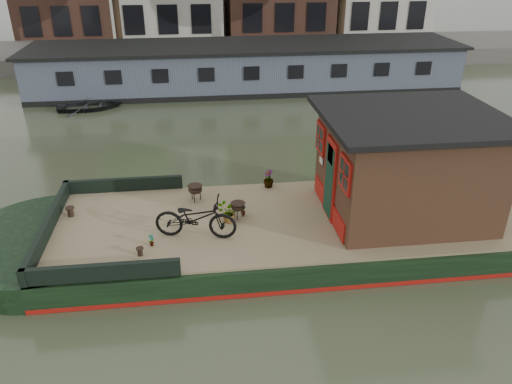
{
  "coord_description": "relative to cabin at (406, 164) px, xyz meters",
  "views": [
    {
      "loc": [
        -2.53,
        -10.0,
        6.46
      ],
      "look_at": [
        -1.23,
        0.5,
        1.12
      ],
      "focal_mm": 35.0,
      "sensor_mm": 36.0,
      "label": 1
    }
  ],
  "objects": [
    {
      "name": "potted_plant_a",
      "position": [
        -3.75,
        0.25,
        -1.06
      ],
      "size": [
        0.2,
        0.21,
        0.34
      ],
      "primitive_type": "imported",
      "rotation": [
        0.0,
        0.0,
        0.9
      ],
      "color": "brown",
      "rests_on": "houseboat_deck"
    },
    {
      "name": "bollard_stbd",
      "position": [
        -6.03,
        -1.17,
        -1.14
      ],
      "size": [
        0.16,
        0.16,
        0.18
      ],
      "primitive_type": "cylinder",
      "color": "black",
      "rests_on": "houseboat_deck"
    },
    {
      "name": "houseboat_deck",
      "position": [
        -2.19,
        0.0,
        -1.25
      ],
      "size": [
        11.8,
        3.8,
        0.05
      ],
      "primitive_type": "cube",
      "color": "#827650",
      "rests_on": "houseboat_hull"
    },
    {
      "name": "bicycle",
      "position": [
        -4.86,
        -0.57,
        -0.76
      ],
      "size": [
        1.88,
        0.98,
        0.94
      ],
      "primitive_type": "imported",
      "rotation": [
        0.0,
        0.0,
        1.36
      ],
      "color": "black",
      "rests_on": "houseboat_deck"
    },
    {
      "name": "houseboat_hull",
      "position": [
        -3.52,
        0.0,
        -1.6
      ],
      "size": [
        14.01,
        4.02,
        0.6
      ],
      "color": "black",
      "rests_on": "ground"
    },
    {
      "name": "potted_plant_c",
      "position": [
        -4.13,
        -0.03,
        -0.99
      ],
      "size": [
        0.55,
        0.53,
        0.47
      ],
      "primitive_type": "imported",
      "rotation": [
        0.0,
        0.0,
        3.66
      ],
      "color": "#AF3732",
      "rests_on": "houseboat_deck"
    },
    {
      "name": "brazier_front",
      "position": [
        -3.88,
        0.14,
        -1.03
      ],
      "size": [
        0.37,
        0.37,
        0.4
      ],
      "primitive_type": null,
      "rotation": [
        0.0,
        0.0,
        -0.01
      ],
      "color": "black",
      "rests_on": "houseboat_deck"
    },
    {
      "name": "far_houseboat",
      "position": [
        -2.19,
        14.0,
        -0.91
      ],
      "size": [
        20.4,
        4.4,
        2.11
      ],
      "color": "#495062",
      "rests_on": "ground"
    },
    {
      "name": "dinghy",
      "position": [
        -9.23,
        11.44,
        -1.6
      ],
      "size": [
        2.96,
        2.32,
        0.56
      ],
      "primitive_type": "imported",
      "rotation": [
        0.0,
        0.0,
        1.73
      ],
      "color": "black",
      "rests_on": "ground"
    },
    {
      "name": "quay",
      "position": [
        -2.19,
        20.5,
        -1.43
      ],
      "size": [
        60.0,
        6.0,
        0.9
      ],
      "primitive_type": "cube",
      "color": "#47443F",
      "rests_on": "ground"
    },
    {
      "name": "potted_plant_e",
      "position": [
        -5.82,
        -0.83,
        -1.09
      ],
      "size": [
        0.18,
        0.18,
        0.29
      ],
      "primitive_type": "imported",
      "rotation": [
        0.0,
        0.0,
        0.81
      ],
      "color": "brown",
      "rests_on": "houseboat_deck"
    },
    {
      "name": "bollard_port",
      "position": [
        -7.79,
        0.71,
        -1.11
      ],
      "size": [
        0.21,
        0.21,
        0.23
      ],
      "primitive_type": "cylinder",
      "color": "black",
      "rests_on": "houseboat_deck"
    },
    {
      "name": "cabin",
      "position": [
        0.0,
        0.0,
        0.0
      ],
      "size": [
        4.0,
        3.5,
        2.42
      ],
      "color": "#301D13",
      "rests_on": "houseboat_deck"
    },
    {
      "name": "brazier_rear",
      "position": [
        -4.85,
        1.14,
        -1.02
      ],
      "size": [
        0.44,
        0.44,
        0.42
      ],
      "primitive_type": null,
      "rotation": [
        0.0,
        0.0,
        0.14
      ],
      "color": "black",
      "rests_on": "houseboat_deck"
    },
    {
      "name": "bow_bulwark",
      "position": [
        -7.25,
        0.0,
        -1.05
      ],
      "size": [
        3.0,
        4.0,
        0.35
      ],
      "color": "black",
      "rests_on": "houseboat_deck"
    },
    {
      "name": "ground",
      "position": [
        -2.19,
        0.0,
        -1.88
      ],
      "size": [
        120.0,
        120.0,
        0.0
      ],
      "primitive_type": "plane",
      "color": "#293220",
      "rests_on": "ground"
    },
    {
      "name": "potted_plant_d",
      "position": [
        -2.93,
        1.69,
        -0.99
      ],
      "size": [
        0.36,
        0.36,
        0.49
      ],
      "primitive_type": "imported",
      "rotation": [
        0.0,
        0.0,
        5.12
      ],
      "color": "maroon",
      "rests_on": "houseboat_deck"
    }
  ]
}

